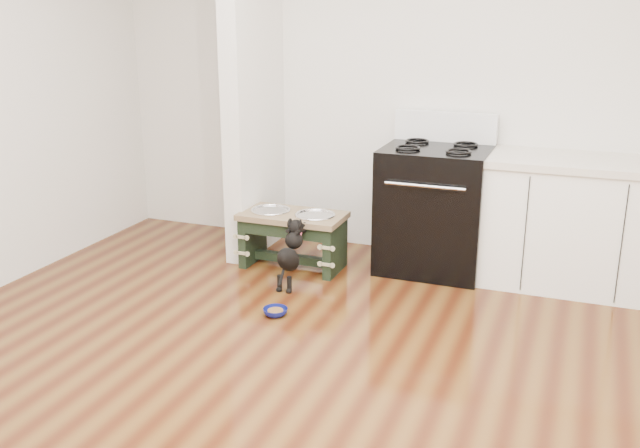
{
  "coord_description": "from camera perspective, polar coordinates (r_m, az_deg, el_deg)",
  "views": [
    {
      "loc": [
        1.28,
        -2.85,
        1.91
      ],
      "look_at": [
        -0.35,
        1.36,
        0.51
      ],
      "focal_mm": 40.0,
      "sensor_mm": 36.0,
      "label": 1
    }
  ],
  "objects": [
    {
      "name": "oven_range",
      "position": [
        5.31,
        9.13,
        1.36
      ],
      "size": [
        0.76,
        0.69,
        1.14
      ],
      "color": "black",
      "rests_on": "ground"
    },
    {
      "name": "puppy",
      "position": [
        4.97,
        -2.37,
        -2.21
      ],
      "size": [
        0.14,
        0.4,
        0.47
      ],
      "color": "black",
      "rests_on": "ground"
    },
    {
      "name": "room_shell",
      "position": [
        3.14,
        -3.14,
        11.89
      ],
      "size": [
        5.0,
        5.0,
        5.0
      ],
      "color": "silver",
      "rests_on": "ground"
    },
    {
      "name": "floor_bowl",
      "position": [
        4.6,
        -3.59,
        -7.03
      ],
      "size": [
        0.2,
        0.2,
        0.05
      ],
      "rotation": [
        0.0,
        0.0,
        -0.32
      ],
      "color": "navy",
      "rests_on": "ground"
    },
    {
      "name": "ground",
      "position": [
        3.66,
        -2.71,
        -14.24
      ],
      "size": [
        5.0,
        5.0,
        0.0
      ],
      "primitive_type": "plane",
      "color": "#411B0B",
      "rests_on": "ground"
    },
    {
      "name": "partition_wall",
      "position": [
        5.55,
        -5.36,
        11.36
      ],
      "size": [
        0.15,
        0.8,
        2.7
      ],
      "primitive_type": "cube",
      "color": "silver",
      "rests_on": "ground"
    },
    {
      "name": "cabinet_run",
      "position": [
        5.23,
        19.68,
        0.03
      ],
      "size": [
        1.24,
        0.64,
        0.91
      ],
      "color": "white",
      "rests_on": "ground"
    },
    {
      "name": "dog_feeder",
      "position": [
        5.32,
        -2.22,
        -0.4
      ],
      "size": [
        0.77,
        0.41,
        0.44
      ],
      "color": "black",
      "rests_on": "ground"
    }
  ]
}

